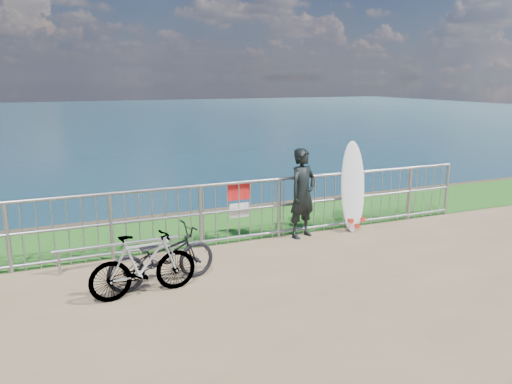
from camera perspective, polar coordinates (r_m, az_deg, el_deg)
name	(u,v)px	position (r m, az deg, el deg)	size (l,w,h in m)	color
grass_strip	(209,227)	(9.98, -5.35, -3.96)	(120.00, 120.00, 0.00)	#1B5517
railing	(229,212)	(8.82, -3.11, -2.32)	(10.06, 0.10, 1.13)	gray
surfer	(303,193)	(9.18, 5.37, -0.15)	(0.60, 0.40, 1.66)	black
surfboard	(353,190)	(9.73, 11.01, 0.24)	(0.56, 0.53, 1.74)	white
bicycle_near	(162,257)	(7.26, -10.72, -7.27)	(0.56, 1.60, 0.84)	black
bicycle_far	(143,265)	(6.95, -12.74, -8.10)	(0.41, 1.47, 0.88)	black
bike_rack	(118,247)	(8.09, -15.53, -6.06)	(1.92, 0.05, 0.40)	gray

